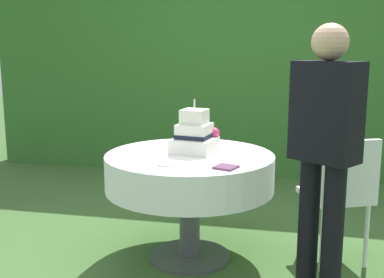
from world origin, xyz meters
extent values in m
plane|color=#3D602D|center=(0.00, 0.00, 0.00)|extent=(20.00, 20.00, 0.00)
cube|color=#336628|center=(0.00, 2.62, 1.36)|extent=(5.82, 0.70, 2.72)
cylinder|color=#4C4C51|center=(0.00, 0.00, 0.01)|extent=(0.57, 0.57, 0.02)
cylinder|color=#4C4C51|center=(0.00, 0.00, 0.36)|extent=(0.14, 0.14, 0.72)
cylinder|color=olive|center=(0.00, 0.00, 0.73)|extent=(1.13, 1.13, 0.03)
cylinder|color=white|center=(0.00, 0.00, 0.63)|extent=(1.16, 1.16, 0.24)
cube|color=white|center=(0.02, 0.07, 0.80)|extent=(0.32, 0.32, 0.10)
cube|color=white|center=(0.02, 0.07, 0.90)|extent=(0.24, 0.24, 0.10)
cube|color=black|center=(0.02, 0.07, 0.87)|extent=(0.25, 0.25, 0.03)
cube|color=white|center=(0.02, 0.07, 1.00)|extent=(0.19, 0.19, 0.10)
sphere|color=#D13866|center=(0.14, 0.16, 0.88)|extent=(0.08, 0.08, 0.08)
cylinder|color=silver|center=(0.02, 0.07, 1.09)|extent=(0.01, 0.01, 0.07)
cylinder|color=white|center=(-0.07, -0.32, 0.76)|extent=(0.12, 0.12, 0.01)
cylinder|color=white|center=(0.02, 0.38, 0.76)|extent=(0.12, 0.12, 0.01)
cube|color=#603856|center=(0.30, -0.33, 0.76)|extent=(0.16, 0.16, 0.01)
cylinder|color=white|center=(1.06, 0.39, 0.23)|extent=(0.03, 0.03, 0.45)
cylinder|color=white|center=(0.77, 0.26, 0.23)|extent=(0.03, 0.03, 0.45)
cylinder|color=white|center=(1.19, 0.10, 0.23)|extent=(0.03, 0.03, 0.45)
cylinder|color=white|center=(0.90, -0.03, 0.23)|extent=(0.03, 0.03, 0.45)
cube|color=white|center=(0.98, 0.18, 0.47)|extent=(0.53, 0.53, 0.04)
cube|color=white|center=(1.06, 0.02, 0.69)|extent=(0.38, 0.20, 0.40)
cylinder|color=black|center=(0.93, -0.47, 0.42)|extent=(0.12, 0.12, 0.85)
cylinder|color=black|center=(0.80, -0.37, 0.42)|extent=(0.12, 0.12, 0.85)
cube|color=black|center=(0.86, -0.42, 1.12)|extent=(0.41, 0.37, 0.55)
sphere|color=tan|center=(0.86, -0.42, 1.50)|extent=(0.20, 0.20, 0.20)
camera|label=1|loc=(0.71, -3.15, 1.49)|focal=45.43mm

